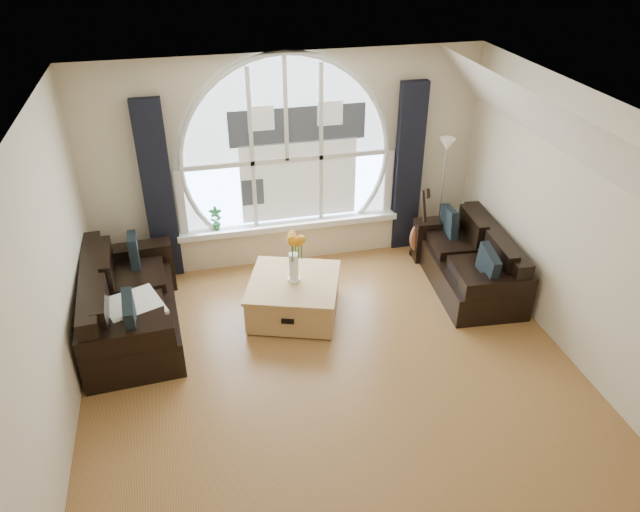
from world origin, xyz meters
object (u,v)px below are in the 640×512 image
at_px(sofa_right, 469,258).
at_px(guitar, 421,222).
at_px(sofa_left, 131,302).
at_px(potted_plant, 216,219).
at_px(floor_lamp, 441,196).
at_px(coffee_chest, 294,296).
at_px(vase_flowers, 293,251).

distance_m(sofa_right, guitar, 0.87).
bearing_deg(sofa_left, potted_plant, 44.85).
bearing_deg(floor_lamp, sofa_right, -90.21).
bearing_deg(sofa_right, coffee_chest, -173.40).
relative_size(coffee_chest, potted_plant, 3.19).
height_order(coffee_chest, potted_plant, potted_plant).
height_order(coffee_chest, guitar, guitar).
bearing_deg(coffee_chest, vase_flowers, 56.18).
xyz_separation_m(sofa_right, vase_flowers, (-2.20, -0.07, 0.44)).
bearing_deg(sofa_left, coffee_chest, -5.80).
xyz_separation_m(sofa_left, floor_lamp, (4.02, 0.97, 0.40)).
xyz_separation_m(guitar, potted_plant, (-2.64, 0.38, 0.18)).
distance_m(sofa_right, vase_flowers, 2.25).
distance_m(coffee_chest, potted_plant, 1.53).
xyz_separation_m(vase_flowers, guitar, (1.88, 0.86, -0.31)).
distance_m(vase_flowers, potted_plant, 1.46).
height_order(floor_lamp, guitar, floor_lamp).
distance_m(sofa_right, potted_plant, 3.20).
bearing_deg(vase_flowers, guitar, 24.68).
height_order(sofa_left, potted_plant, potted_plant).
bearing_deg(floor_lamp, sofa_left, -166.46).
relative_size(sofa_left, vase_flowers, 2.68).
bearing_deg(potted_plant, floor_lamp, -3.97).
bearing_deg(coffee_chest, sofa_left, -163.37).
height_order(coffee_chest, vase_flowers, vase_flowers).
bearing_deg(guitar, coffee_chest, -178.58).
height_order(sofa_right, potted_plant, potted_plant).
distance_m(vase_flowers, guitar, 2.09).
bearing_deg(coffee_chest, floor_lamp, 44.24).
bearing_deg(floor_lamp, guitar, -152.07).
distance_m(guitar, potted_plant, 2.68).
relative_size(sofa_left, sofa_right, 1.12).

